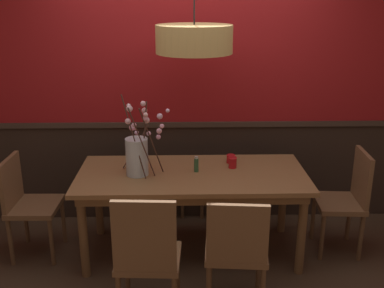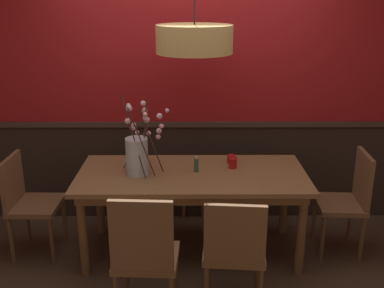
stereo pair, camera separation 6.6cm
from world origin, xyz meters
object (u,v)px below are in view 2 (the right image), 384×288
at_px(dining_table, 192,182).
at_px(chair_near_side_left, 145,253).
at_px(chair_far_side_left, 163,162).
at_px(chair_head_east_end, 349,198).
at_px(condiment_bottle, 196,164).
at_px(pendant_lamp, 194,39).
at_px(vase_with_blossoms, 138,154).
at_px(candle_holder_nearer_center, 231,159).
at_px(chair_head_west_end, 27,199).
at_px(candle_holder_nearer_edge, 233,163).
at_px(chair_near_side_right, 234,249).
at_px(chair_far_side_right, 221,162).

bearing_deg(dining_table, chair_near_side_left, -110.03).
distance_m(chair_far_side_left, chair_head_east_end, 1.85).
relative_size(dining_table, condiment_bottle, 14.11).
distance_m(chair_near_side_left, pendant_lamp, 1.66).
height_order(dining_table, vase_with_blossoms, vase_with_blossoms).
height_order(chair_far_side_left, vase_with_blossoms, vase_with_blossoms).
bearing_deg(candle_holder_nearer_center, chair_near_side_left, -121.11).
distance_m(chair_far_side_left, chair_head_west_end, 1.41).
relative_size(dining_table, candle_holder_nearer_edge, 19.93).
distance_m(vase_with_blossoms, candle_holder_nearer_edge, 0.82).
height_order(chair_near_side_left, chair_head_west_end, chair_near_side_left).
relative_size(chair_head_west_end, candle_holder_nearer_edge, 9.22).
bearing_deg(chair_near_side_right, chair_far_side_left, 108.75).
xyz_separation_m(chair_near_side_left, candle_holder_nearer_edge, (0.67, 0.99, 0.27)).
bearing_deg(chair_far_side_right, chair_near_side_right, -90.61).
relative_size(chair_far_side_left, chair_near_side_right, 0.99).
xyz_separation_m(chair_near_side_right, pendant_lamp, (-0.26, 0.90, 1.32)).
relative_size(dining_table, candle_holder_nearer_center, 24.55).
bearing_deg(chair_far_side_left, dining_table, -71.47).
relative_size(dining_table, chair_head_west_end, 2.16).
xyz_separation_m(chair_far_side_right, chair_head_west_end, (-1.71, -0.86, -0.02)).
relative_size(dining_table, chair_near_side_right, 2.11).
xyz_separation_m(chair_head_east_end, pendant_lamp, (-1.32, 0.08, 1.32)).
xyz_separation_m(chair_near_side_left, chair_head_west_end, (-1.08, 0.89, -0.03)).
bearing_deg(pendant_lamp, chair_far_side_left, 111.50).
xyz_separation_m(candle_holder_nearer_center, condiment_bottle, (-0.31, -0.20, 0.03)).
bearing_deg(chair_near_side_left, candle_holder_nearer_center, 58.89).
distance_m(chair_head_west_end, candle_holder_nearer_edge, 1.78).
relative_size(chair_far_side_right, pendant_lamp, 0.73).
bearing_deg(candle_holder_nearer_edge, chair_head_west_end, -176.90).
height_order(chair_far_side_left, chair_near_side_right, chair_near_side_right).
xyz_separation_m(vase_with_blossoms, condiment_bottle, (0.48, 0.05, -0.11)).
relative_size(chair_near_side_left, chair_head_east_end, 1.05).
bearing_deg(dining_table, candle_holder_nearer_edge, 16.60).
xyz_separation_m(chair_head_west_end, candle_holder_nearer_edge, (1.76, 0.10, 0.30)).
bearing_deg(chair_near_side_right, candle_holder_nearer_edge, 85.79).
height_order(chair_near_side_right, chair_head_east_end, chair_head_east_end).
distance_m(chair_far_side_right, chair_near_side_left, 1.86).
distance_m(candle_holder_nearer_center, candle_holder_nearer_edge, 0.12).
bearing_deg(chair_head_west_end, candle_holder_nearer_center, 7.09).
distance_m(chair_near_side_right, condiment_bottle, 0.93).
bearing_deg(chair_near_side_left, chair_head_east_end, 28.10).
relative_size(chair_near_side_left, pendant_lamp, 0.76).
bearing_deg(chair_head_east_end, pendant_lamp, 176.69).
distance_m(chair_near_side_left, candle_holder_nearer_edge, 1.22).
xyz_separation_m(chair_near_side_left, pendant_lamp, (0.34, 0.96, 1.31)).
bearing_deg(chair_far_side_right, chair_head_east_end, -39.80).
xyz_separation_m(dining_table, condiment_bottle, (0.04, 0.02, 0.15)).
bearing_deg(chair_head_east_end, candle_holder_nearer_edge, 174.29).
height_order(dining_table, chair_far_side_left, chair_far_side_left).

